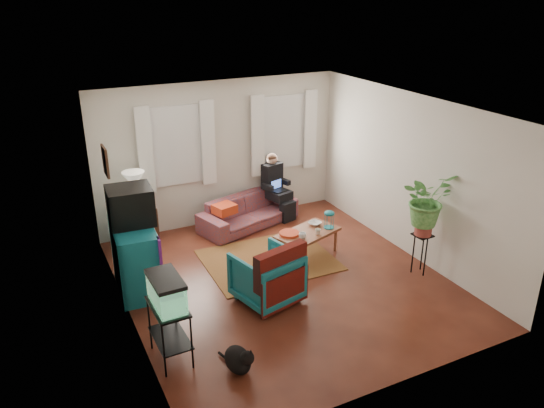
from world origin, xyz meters
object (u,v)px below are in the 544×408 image
dresser (135,258)px  coffee_table (307,244)px  side_table (139,228)px  plant_stand (420,254)px  aquarium_stand (170,332)px  sofa (248,207)px  armchair (267,274)px

dresser → coffee_table: 2.73m
side_table → plant_stand: (3.63, -2.76, -0.03)m
aquarium_stand → coffee_table: bearing=27.8°
side_table → dresser: dresser is taller
sofa → side_table: bearing=163.0°
coffee_table → sofa: bearing=85.3°
aquarium_stand → side_table: bearing=82.0°
side_table → armchair: size_ratio=0.86×
aquarium_stand → coffee_table: 3.12m
armchair → coffee_table: bearing=-156.6°
dresser → coffee_table: bearing=-0.8°
sofa → dresser: size_ratio=1.69×
aquarium_stand → dresser: bearing=88.2°
side_table → coffee_table: (2.37, -1.52, -0.14)m
plant_stand → armchair: bearing=171.8°
dresser → coffee_table: (2.71, -0.22, -0.28)m
sofa → coffee_table: (0.38, -1.50, -0.15)m
plant_stand → sofa: bearing=121.0°
dresser → armchair: dresser is taller
sofa → armchair: size_ratio=2.29×
side_table → coffee_table: size_ratio=0.68×
coffee_table → plant_stand: plant_stand is taller
armchair → plant_stand: (2.42, -0.35, -0.08)m
sofa → coffee_table: 1.55m
aquarium_stand → plant_stand: bearing=2.7°
coffee_table → plant_stand: bearing=-63.4°
sofa → coffee_table: bearing=-91.9°
sofa → side_table: size_ratio=2.65×
sofa → coffee_table: size_ratio=1.79×
aquarium_stand → armchair: (1.55, 0.64, 0.04)m
dresser → side_table: bearing=79.3°
dresser → plant_stand: (3.97, -1.46, -0.17)m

